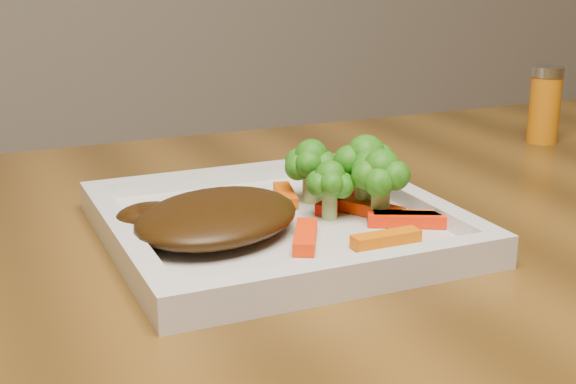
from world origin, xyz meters
name	(u,v)px	position (x,y,z in m)	size (l,w,h in m)	color
plate	(277,230)	(-0.54, -0.09, 0.76)	(0.27, 0.27, 0.01)	silver
steak	(217,217)	(-0.59, -0.09, 0.78)	(0.14, 0.11, 0.03)	#382108
broccoli_0	(311,164)	(-0.49, -0.05, 0.80)	(0.05, 0.05, 0.07)	#327713
broccoli_1	(365,173)	(-0.46, -0.08, 0.79)	(0.06, 0.06, 0.06)	#116410
broccoli_2	(381,185)	(-0.46, -0.11, 0.79)	(0.06, 0.06, 0.06)	#176210
broccoli_3	(330,183)	(-0.50, -0.09, 0.79)	(0.05, 0.05, 0.06)	#265E0F
carrot_0	(386,239)	(-0.49, -0.17, 0.77)	(0.05, 0.01, 0.01)	#D86203
carrot_1	(408,219)	(-0.45, -0.14, 0.77)	(0.06, 0.02, 0.01)	#FF2704
carrot_2	(305,237)	(-0.54, -0.14, 0.77)	(0.06, 0.02, 0.01)	#FF3104
carrot_3	(358,189)	(-0.44, -0.05, 0.77)	(0.06, 0.02, 0.01)	orange
carrot_4	(285,195)	(-0.51, -0.04, 0.77)	(0.05, 0.01, 0.01)	#E15003
carrot_5	(369,209)	(-0.46, -0.10, 0.77)	(0.06, 0.02, 0.01)	#F73404
carrot_6	(336,203)	(-0.48, -0.07, 0.77)	(0.05, 0.01, 0.01)	red
spice_shaker	(545,105)	(-0.12, 0.09, 0.80)	(0.04, 0.04, 0.09)	#C26A0A
carrot_7	(407,218)	(-0.45, -0.13, 0.77)	(0.05, 0.01, 0.01)	#FB6D04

